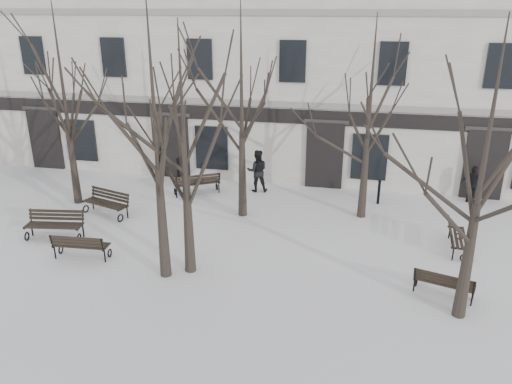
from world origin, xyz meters
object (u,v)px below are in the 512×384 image
(bench_3, at_px, (107,202))
(bench_0, at_px, (55,224))
(tree_2, at_px, (183,124))
(tree_1, at_px, (154,110))
(bench_2, at_px, (444,283))
(bench_4, at_px, (197,183))
(bench_1, at_px, (80,245))
(tree_3, at_px, (487,142))
(bench_5, at_px, (456,236))

(bench_3, bearing_deg, bench_0, -91.69)
(tree_2, bearing_deg, bench_0, 167.20)
(tree_1, distance_m, bench_2, 9.18)
(tree_2, xyz_separation_m, bench_3, (-4.53, 3.44, -4.04))
(bench_0, relative_size, bench_4, 1.01)
(bench_0, height_order, bench_1, bench_0)
(tree_2, bearing_deg, bench_3, 142.79)
(bench_1, relative_size, bench_3, 0.90)
(tree_3, xyz_separation_m, bench_5, (0.48, 3.92, -4.20))
(tree_2, relative_size, bench_0, 3.63)
(tree_2, bearing_deg, bench_2, 0.49)
(tree_3, bearing_deg, bench_5, 83.05)
(tree_1, distance_m, bench_1, 5.43)
(tree_2, height_order, bench_5, tree_2)
(bench_3, distance_m, bench_5, 12.62)
(bench_2, bearing_deg, tree_3, 125.47)
(bench_3, height_order, bench_4, bench_4)
(tree_2, xyz_separation_m, bench_1, (-3.65, 0.00, -4.08))
(tree_2, xyz_separation_m, bench_4, (-1.82, 6.22, -4.04))
(tree_1, height_order, tree_2, tree_1)
(bench_1, xyz_separation_m, bench_5, (11.74, 3.13, -0.00))
(tree_3, bearing_deg, bench_4, 143.41)
(tree_3, bearing_deg, bench_1, 176.00)
(bench_4, height_order, bench_5, bench_4)
(bench_1, bearing_deg, bench_5, -168.78)
(tree_2, relative_size, bench_4, 3.68)
(bench_2, height_order, bench_5, bench_5)
(tree_1, xyz_separation_m, tree_3, (8.25, -0.37, -0.31))
(bench_5, bearing_deg, bench_4, 77.23)
(bench_0, xyz_separation_m, bench_2, (12.63, -1.14, -0.09))
(tree_1, bearing_deg, tree_2, 32.89)
(bench_1, bearing_deg, bench_4, -110.09)
(tree_1, relative_size, bench_1, 4.42)
(bench_0, bearing_deg, tree_2, -21.24)
(tree_2, relative_size, bench_5, 4.07)
(bench_0, bearing_deg, bench_1, -44.40)
(bench_0, bearing_deg, bench_2, -13.61)
(bench_1, distance_m, bench_5, 12.15)
(tree_3, bearing_deg, bench_0, 171.24)
(bench_0, height_order, bench_4, bench_0)
(bench_4, bearing_deg, bench_0, 24.61)
(bench_2, bearing_deg, bench_0, 11.26)
(tree_1, relative_size, bench_5, 4.45)
(bench_2, xyz_separation_m, bench_4, (-9.14, 6.16, 0.09))
(bench_2, bearing_deg, bench_4, -17.53)
(tree_1, xyz_separation_m, bench_5, (8.73, 3.54, -4.51))
(bench_2, distance_m, bench_4, 11.02)
(tree_2, height_order, tree_3, tree_3)
(bench_3, relative_size, bench_4, 1.01)
(tree_1, height_order, tree_3, tree_1)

